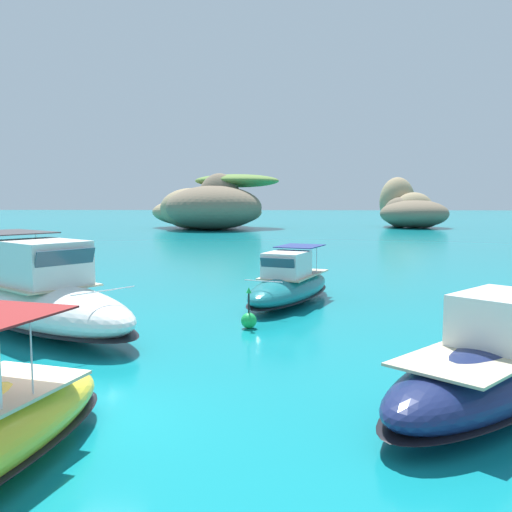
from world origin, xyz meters
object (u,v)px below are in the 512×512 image
Objects in this scene: islet_large at (211,206)px; channel_buoy at (249,319)px; motorboat_white at (36,300)px; motorboat_navy at (494,368)px; islet_small at (409,210)px; motorboat_teal at (289,286)px.

islet_large reaches higher than channel_buoy.
islet_large is 2.36× the size of motorboat_white.
islet_large is at bearing 102.02° from motorboat_navy.
channel_buoy is at bearing -106.81° from islet_small.
motorboat_teal is 1.04× the size of motorboat_navy.
motorboat_teal is at bearing 73.01° from channel_buoy.
islet_large is 16.77× the size of channel_buoy.
motorboat_navy is 5.28× the size of channel_buoy.
islet_large is at bearing -172.89° from islet_small.
motorboat_teal is at bearing -106.79° from islet_small.
motorboat_navy is at bearing -77.98° from islet_large.
channel_buoy is (9.66, -66.22, -2.96)m from islet_large.
motorboat_teal is at bearing 110.31° from motorboat_navy.
islet_large reaches higher than motorboat_white.
motorboat_navy is (-15.23, -77.13, -1.90)m from islet_small.
motorboat_white is (-8.90, -5.56, 0.30)m from motorboat_teal.
motorboat_navy is at bearing -49.97° from channel_buoy.
motorboat_white is at bearing -111.99° from islet_small.
islet_small is 73.23m from channel_buoy.
motorboat_white is at bearing -147.98° from motorboat_teal.
islet_small is (30.82, 3.84, -0.57)m from islet_large.
motorboat_white reaches higher than motorboat_navy.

